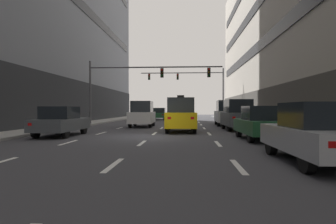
{
  "coord_description": "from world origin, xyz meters",
  "views": [
    {
      "loc": [
        1.95,
        -15.7,
        1.5
      ],
      "look_at": [
        0.02,
        14.35,
        1.17
      ],
      "focal_mm": 31.48,
      "sensor_mm": 36.0,
      "label": 1
    }
  ],
  "objects_px": {
    "car_parked_0": "(317,133)",
    "car_parked_3": "(227,113)",
    "car_parked_2": "(238,115)",
    "traffic_signal_1": "(194,83)",
    "traffic_signal_0": "(139,78)",
    "car_driving_4": "(142,114)",
    "taxi_driving_1": "(181,115)",
    "car_driving_3": "(61,121)",
    "car_driving_0": "(159,114)",
    "car_driving_2": "(185,114)",
    "car_parked_1": "(261,123)"
  },
  "relations": [
    {
      "from": "taxi_driving_1",
      "to": "car_parked_2",
      "type": "bearing_deg",
      "value": 24.31
    },
    {
      "from": "traffic_signal_1",
      "to": "car_driving_3",
      "type": "bearing_deg",
      "value": -107.43
    },
    {
      "from": "car_driving_0",
      "to": "car_parked_3",
      "type": "bearing_deg",
      "value": -60.66
    },
    {
      "from": "car_driving_3",
      "to": "car_parked_0",
      "type": "height_order",
      "value": "car_parked_0"
    },
    {
      "from": "car_driving_3",
      "to": "car_parked_3",
      "type": "distance_m",
      "value": 15.02
    },
    {
      "from": "car_driving_2",
      "to": "car_driving_0",
      "type": "bearing_deg",
      "value": 129.42
    },
    {
      "from": "car_parked_0",
      "to": "traffic_signal_0",
      "type": "bearing_deg",
      "value": 113.27
    },
    {
      "from": "car_parked_2",
      "to": "car_driving_0",
      "type": "bearing_deg",
      "value": 111.4
    },
    {
      "from": "taxi_driving_1",
      "to": "traffic_signal_1",
      "type": "bearing_deg",
      "value": 86.26
    },
    {
      "from": "car_parked_2",
      "to": "traffic_signal_0",
      "type": "distance_m",
      "value": 10.28
    },
    {
      "from": "car_driving_3",
      "to": "traffic_signal_1",
      "type": "bearing_deg",
      "value": 72.57
    },
    {
      "from": "car_driving_2",
      "to": "car_parked_3",
      "type": "height_order",
      "value": "car_parked_3"
    },
    {
      "from": "car_parked_3",
      "to": "car_driving_3",
      "type": "bearing_deg",
      "value": -134.2
    },
    {
      "from": "car_driving_4",
      "to": "car_parked_3",
      "type": "height_order",
      "value": "car_parked_3"
    },
    {
      "from": "car_driving_0",
      "to": "car_parked_2",
      "type": "distance_m",
      "value": 19.87
    },
    {
      "from": "car_parked_3",
      "to": "traffic_signal_0",
      "type": "relative_size",
      "value": 0.38
    },
    {
      "from": "car_driving_0",
      "to": "car_parked_2",
      "type": "bearing_deg",
      "value": -68.6
    },
    {
      "from": "car_parked_3",
      "to": "traffic_signal_0",
      "type": "distance_m",
      "value": 8.52
    },
    {
      "from": "car_parked_3",
      "to": "traffic_signal_1",
      "type": "distance_m",
      "value": 15.27
    },
    {
      "from": "car_parked_2",
      "to": "traffic_signal_1",
      "type": "relative_size",
      "value": 0.39
    },
    {
      "from": "car_parked_2",
      "to": "car_parked_3",
      "type": "bearing_deg",
      "value": 90.0
    },
    {
      "from": "traffic_signal_1",
      "to": "taxi_driving_1",
      "type": "bearing_deg",
      "value": -93.74
    },
    {
      "from": "car_parked_2",
      "to": "traffic_signal_1",
      "type": "distance_m",
      "value": 20.67
    },
    {
      "from": "car_driving_0",
      "to": "car_driving_2",
      "type": "height_order",
      "value": "car_driving_2"
    },
    {
      "from": "car_driving_2",
      "to": "car_driving_4",
      "type": "relative_size",
      "value": 1.07
    },
    {
      "from": "car_driving_4",
      "to": "car_parked_3",
      "type": "xyz_separation_m",
      "value": [
        7.26,
        2.28,
        0.05
      ]
    },
    {
      "from": "car_driving_0",
      "to": "taxi_driving_1",
      "type": "height_order",
      "value": "taxi_driving_1"
    },
    {
      "from": "taxi_driving_1",
      "to": "car_driving_3",
      "type": "bearing_deg",
      "value": -152.57
    },
    {
      "from": "car_driving_3",
      "to": "car_parked_1",
      "type": "relative_size",
      "value": 0.99
    },
    {
      "from": "car_driving_4",
      "to": "traffic_signal_0",
      "type": "relative_size",
      "value": 0.36
    },
    {
      "from": "taxi_driving_1",
      "to": "car_parked_1",
      "type": "xyz_separation_m",
      "value": [
        3.96,
        -4.73,
        -0.29
      ]
    },
    {
      "from": "car_parked_3",
      "to": "traffic_signal_0",
      "type": "xyz_separation_m",
      "value": [
        -7.9,
        0.13,
        3.18
      ]
    },
    {
      "from": "taxi_driving_1",
      "to": "car_driving_4",
      "type": "xyz_separation_m",
      "value": [
        -3.29,
        5.11,
        -0.03
      ]
    },
    {
      "from": "car_driving_3",
      "to": "traffic_signal_1",
      "type": "xyz_separation_m",
      "value": [
        7.94,
        25.27,
        4.34
      ]
    },
    {
      "from": "car_driving_4",
      "to": "car_parked_0",
      "type": "relative_size",
      "value": 0.99
    },
    {
      "from": "car_driving_0",
      "to": "traffic_signal_1",
      "type": "relative_size",
      "value": 0.37
    },
    {
      "from": "traffic_signal_0",
      "to": "car_driving_0",
      "type": "bearing_deg",
      "value": 87.1
    },
    {
      "from": "car_driving_2",
      "to": "car_parked_2",
      "type": "relative_size",
      "value": 1.06
    },
    {
      "from": "car_driving_4",
      "to": "car_parked_2",
      "type": "distance_m",
      "value": 7.98
    },
    {
      "from": "car_parked_2",
      "to": "car_parked_0",
      "type": "bearing_deg",
      "value": -90.0
    },
    {
      "from": "car_driving_0",
      "to": "car_parked_3",
      "type": "xyz_separation_m",
      "value": [
        7.25,
        -12.9,
        0.32
      ]
    },
    {
      "from": "taxi_driving_1",
      "to": "car_driving_0",
      "type": "bearing_deg",
      "value": 99.21
    },
    {
      "from": "car_driving_0",
      "to": "car_parked_0",
      "type": "relative_size",
      "value": 0.96
    },
    {
      "from": "car_parked_0",
      "to": "car_parked_3",
      "type": "relative_size",
      "value": 0.96
    },
    {
      "from": "car_driving_0",
      "to": "traffic_signal_0",
      "type": "xyz_separation_m",
      "value": [
        -0.65,
        -12.77,
        3.5
      ]
    },
    {
      "from": "traffic_signal_1",
      "to": "car_parked_1",
      "type": "bearing_deg",
      "value": -84.56
    },
    {
      "from": "car_driving_4",
      "to": "taxi_driving_1",
      "type": "bearing_deg",
      "value": -57.18
    },
    {
      "from": "car_parked_0",
      "to": "car_parked_3",
      "type": "xyz_separation_m",
      "value": [
        -0.0,
        18.23,
        0.29
      ]
    },
    {
      "from": "car_driving_4",
      "to": "traffic_signal_0",
      "type": "distance_m",
      "value": 4.09
    },
    {
      "from": "taxi_driving_1",
      "to": "traffic_signal_0",
      "type": "bearing_deg",
      "value": 117.62
    }
  ]
}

